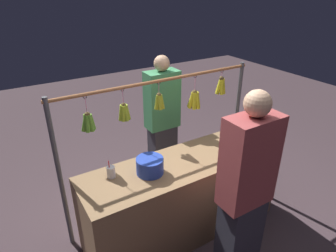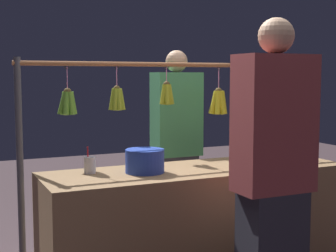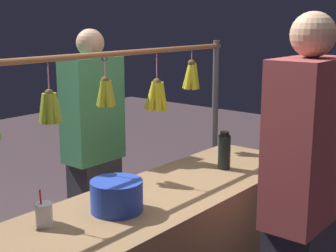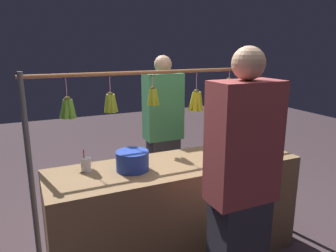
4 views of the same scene
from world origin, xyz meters
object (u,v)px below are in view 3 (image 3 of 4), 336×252
vendor_person (94,155)px  blue_bucket (117,196)px  water_bottle (224,151)px  customer_person (302,214)px  drink_cup (44,215)px

vendor_person → blue_bucket: bearing=53.7°
water_bottle → vendor_person: size_ratio=0.14×
blue_bucket → customer_person: bearing=123.0°
customer_person → blue_bucket: bearing=-57.0°
vendor_person → customer_person: size_ratio=0.95×
drink_cup → vendor_person: 1.21m
blue_bucket → customer_person: 0.85m
water_bottle → customer_person: bearing=58.9°
water_bottle → customer_person: 0.80m
blue_bucket → drink_cup: 0.34m
blue_bucket → vendor_person: 1.07m
water_bottle → vendor_person: vendor_person is taller
customer_person → drink_cup: bearing=-46.7°
blue_bucket → vendor_person: size_ratio=0.15×
water_bottle → blue_bucket: 0.87m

